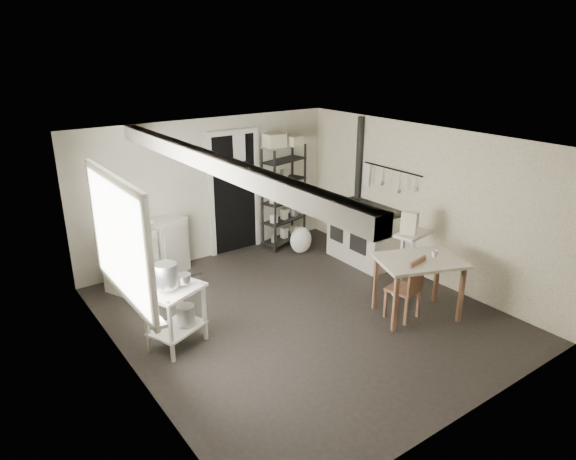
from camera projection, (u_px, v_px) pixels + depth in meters
floor at (301, 314)px, 6.82m from camera, size 5.00×5.00×0.00m
ceiling at (303, 141)px, 6.04m from camera, size 5.00×5.00×0.00m
wall_back at (209, 190)px, 8.34m from camera, size 4.50×0.02×2.30m
wall_front at (473, 313)px, 4.52m from camera, size 4.50×0.02×2.30m
wall_left at (125, 278)px, 5.20m from camera, size 0.02×5.00×2.30m
wall_right at (422, 202)px, 7.66m from camera, size 0.02×5.00×2.30m
window at (118, 239)px, 5.25m from camera, size 0.12×1.76×1.28m
doorway at (235, 194)px, 8.61m from camera, size 0.96×0.10×2.08m
ceiling_beam at (212, 163)px, 5.41m from camera, size 0.18×5.00×0.18m
wallpaper_panel at (421, 203)px, 7.66m from camera, size 0.01×5.00×2.30m
utensil_rail at (391, 169)px, 7.95m from camera, size 0.06×1.20×0.44m
prep_table at (176, 316)px, 5.98m from camera, size 0.78×0.68×0.75m
stockpot at (166, 275)px, 5.75m from camera, size 0.32×0.32×0.28m
saucepan at (183, 278)px, 5.88m from camera, size 0.18×0.18×0.10m
bucket at (186, 315)px, 6.02m from camera, size 0.28×0.28×0.23m
base_cabinets at (147, 252)px, 7.65m from camera, size 1.45×1.08×0.88m
mixing_bowl at (148, 221)px, 7.48m from camera, size 0.29×0.29×0.07m
counter_cup at (122, 225)px, 7.23m from camera, size 0.17×0.17×0.10m
shelf_rack at (284, 193)px, 8.87m from camera, size 0.89×0.52×1.77m
shelf_jar at (270, 173)px, 8.53m from camera, size 0.10×0.10×0.18m
storage_box_a at (274, 132)px, 8.45m from camera, size 0.34×0.31×0.22m
storage_box_b at (294, 132)px, 8.58m from camera, size 0.29×0.28×0.16m
stove at (364, 235)px, 8.37m from camera, size 0.67×1.18×0.92m
stovepipe at (359, 159)px, 8.49m from camera, size 0.14×0.14×1.53m
side_ledge at (411, 261)px, 7.39m from camera, size 0.61×0.39×0.87m
oats_box at (410, 225)px, 7.14m from camera, size 0.20×0.25×0.32m
work_table at (417, 289)px, 6.67m from camera, size 1.25×1.07×0.80m
table_cup at (434, 257)px, 6.59m from camera, size 0.11×0.11×0.08m
chair at (404, 283)px, 6.59m from camera, size 0.43×0.44×0.87m
flour_sack at (301, 239)px, 8.75m from camera, size 0.45×0.41×0.46m
floor_crock at (396, 290)px, 7.32m from camera, size 0.17×0.17×0.16m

